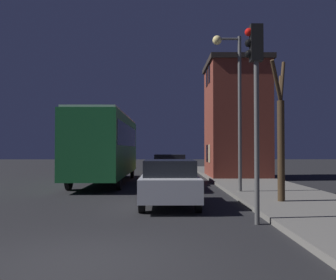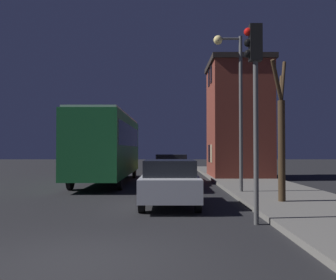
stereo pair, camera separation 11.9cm
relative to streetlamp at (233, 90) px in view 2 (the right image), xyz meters
name	(u,v)px [view 2 (the right image)]	position (x,y,z in m)	size (l,w,h in m)	color
ground_plane	(80,262)	(-4.04, -8.78, -4.19)	(120.00, 120.00, 0.00)	black
brick_building	(237,118)	(1.78, 8.64, -0.43)	(3.73, 4.91, 7.18)	brown
streetlamp	(233,90)	(0.00, 0.00, 0.00)	(1.15, 0.37, 6.23)	#4C4C4C
traffic_light	(253,82)	(-0.53, -5.78, -0.72)	(0.43, 0.24, 4.88)	#4C4C4C
bare_tree	(280,133)	(1.03, -2.78, -1.85)	(0.95, 1.50, 4.71)	#382819
bus	(106,143)	(-5.87, 5.26, -2.03)	(2.43, 10.59, 3.62)	#1E6B33
car_near_lane	(168,182)	(-2.58, -2.85, -3.41)	(1.80, 3.98, 1.48)	#B7BABF
car_mid_lane	(170,168)	(-2.47, 5.51, -3.39)	(1.81, 4.56, 1.54)	#B21E19
car_far_lane	(166,163)	(-2.68, 15.49, -3.48)	(1.89, 4.34, 1.36)	olive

